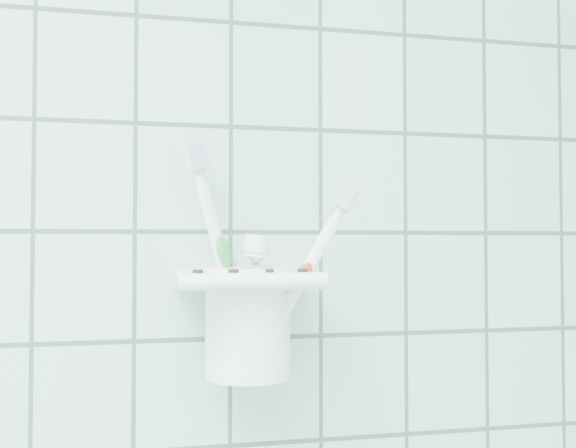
# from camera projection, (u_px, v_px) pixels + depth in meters

# --- Properties ---
(holder_bracket) EXTENTS (0.13, 0.11, 0.04)m
(holder_bracket) POSITION_uv_depth(u_px,v_px,m) (245.00, 280.00, 0.60)
(holder_bracket) COLOR white
(holder_bracket) RESTS_ON wall_back
(cup) EXTENTS (0.09, 0.09, 0.10)m
(cup) POSITION_uv_depth(u_px,v_px,m) (248.00, 318.00, 0.60)
(cup) COLOR white
(cup) RESTS_ON holder_bracket
(toothbrush_pink) EXTENTS (0.07, 0.03, 0.22)m
(toothbrush_pink) POSITION_uv_depth(u_px,v_px,m) (251.00, 251.00, 0.62)
(toothbrush_pink) COLOR white
(toothbrush_pink) RESTS_ON cup
(toothbrush_blue) EXTENTS (0.02, 0.08, 0.20)m
(toothbrush_blue) POSITION_uv_depth(u_px,v_px,m) (226.00, 258.00, 0.60)
(toothbrush_blue) COLOR white
(toothbrush_blue) RESTS_ON cup
(toothbrush_orange) EXTENTS (0.09, 0.03, 0.19)m
(toothbrush_orange) POSITION_uv_depth(u_px,v_px,m) (251.00, 265.00, 0.59)
(toothbrush_orange) COLOR white
(toothbrush_orange) RESTS_ON cup
(toothpaste_tube) EXTENTS (0.04, 0.03, 0.13)m
(toothpaste_tube) POSITION_uv_depth(u_px,v_px,m) (245.00, 292.00, 0.59)
(toothpaste_tube) COLOR silver
(toothpaste_tube) RESTS_ON cup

